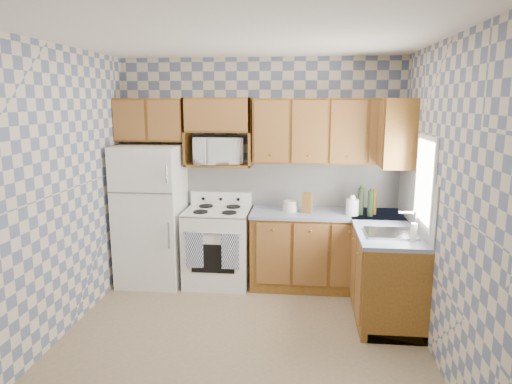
{
  "coord_description": "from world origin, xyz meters",
  "views": [
    {
      "loc": [
        0.55,
        -3.93,
        2.19
      ],
      "look_at": [
        0.05,
        0.75,
        1.25
      ],
      "focal_mm": 32.0,
      "sensor_mm": 36.0,
      "label": 1
    }
  ],
  "objects_px": {
    "microwave": "(217,150)",
    "electric_kettle": "(352,207)",
    "refrigerator": "(151,215)",
    "stove_body": "(218,247)"
  },
  "relations": [
    {
      "from": "stove_body",
      "to": "electric_kettle",
      "type": "height_order",
      "value": "electric_kettle"
    },
    {
      "from": "refrigerator",
      "to": "electric_kettle",
      "type": "bearing_deg",
      "value": -1.63
    },
    {
      "from": "refrigerator",
      "to": "microwave",
      "type": "height_order",
      "value": "microwave"
    },
    {
      "from": "microwave",
      "to": "electric_kettle",
      "type": "bearing_deg",
      "value": -25.8
    },
    {
      "from": "stove_body",
      "to": "electric_kettle",
      "type": "bearing_deg",
      "value": -3.37
    },
    {
      "from": "microwave",
      "to": "electric_kettle",
      "type": "height_order",
      "value": "microwave"
    },
    {
      "from": "electric_kettle",
      "to": "microwave",
      "type": "bearing_deg",
      "value": 170.61
    },
    {
      "from": "stove_body",
      "to": "microwave",
      "type": "distance_m",
      "value": 1.17
    },
    {
      "from": "refrigerator",
      "to": "electric_kettle",
      "type": "xyz_separation_m",
      "value": [
        2.38,
        -0.07,
        0.17
      ]
    },
    {
      "from": "refrigerator",
      "to": "stove_body",
      "type": "distance_m",
      "value": 0.89
    }
  ]
}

